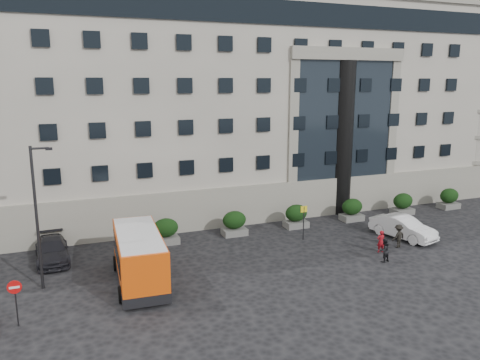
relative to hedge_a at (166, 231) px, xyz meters
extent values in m
plane|color=black|center=(4.00, -7.80, -0.93)|extent=(120.00, 120.00, 0.00)
cube|color=gray|center=(10.00, 14.20, 8.07)|extent=(44.00, 24.00, 18.00)
cylinder|color=black|center=(16.00, 2.50, 5.57)|extent=(1.80, 1.80, 13.00)
cube|color=#575754|center=(0.00, 0.00, -0.68)|extent=(1.80, 1.20, 0.50)
ellipsoid|color=black|center=(0.00, 0.00, 0.24)|extent=(1.80, 1.26, 1.34)
cube|color=#575754|center=(5.20, 0.00, -0.68)|extent=(1.80, 1.20, 0.50)
ellipsoid|color=black|center=(5.20, 0.00, 0.24)|extent=(1.80, 1.26, 1.34)
cube|color=#575754|center=(10.40, 0.00, -0.68)|extent=(1.80, 1.20, 0.50)
ellipsoid|color=black|center=(10.40, 0.00, 0.24)|extent=(1.80, 1.26, 1.34)
cube|color=#575754|center=(15.60, 0.00, -0.68)|extent=(1.80, 1.20, 0.50)
ellipsoid|color=black|center=(15.60, 0.00, 0.24)|extent=(1.80, 1.26, 1.34)
cube|color=#575754|center=(20.80, 0.00, -0.68)|extent=(1.80, 1.20, 0.50)
ellipsoid|color=black|center=(20.80, 0.00, 0.24)|extent=(1.80, 1.26, 1.34)
cube|color=#575754|center=(26.00, 0.00, -0.68)|extent=(1.80, 1.20, 0.50)
ellipsoid|color=black|center=(26.00, 0.00, 0.24)|extent=(1.80, 1.26, 1.34)
cylinder|color=#262628|center=(-8.00, -4.80, 3.07)|extent=(0.16, 0.16, 8.00)
cylinder|color=#262628|center=(-7.55, -4.80, 6.92)|extent=(0.90, 0.12, 0.12)
cube|color=black|center=(-7.10, -4.80, 6.87)|extent=(0.35, 0.18, 0.14)
cylinder|color=#262628|center=(9.50, -2.80, 0.32)|extent=(0.08, 0.08, 2.50)
cube|color=yellow|center=(9.50, -2.80, 1.37)|extent=(0.50, 0.06, 0.45)
cylinder|color=#262628|center=(-9.00, -8.80, 0.17)|extent=(0.08, 0.08, 2.20)
cylinder|color=red|center=(-9.00, -8.86, 1.07)|extent=(0.64, 0.05, 0.64)
cube|color=white|center=(-9.00, -8.90, 1.07)|extent=(0.45, 0.04, 0.10)
cube|color=#E44B0A|center=(-2.83, -5.93, 0.80)|extent=(2.80, 7.14, 2.35)
cube|color=black|center=(-2.83, -5.93, -0.48)|extent=(2.84, 7.18, 0.55)
cube|color=black|center=(-2.83, -5.93, 1.02)|extent=(2.77, 5.60, 1.05)
cube|color=silver|center=(-2.83, -5.93, 1.93)|extent=(2.66, 6.78, 0.18)
cylinder|color=black|center=(-4.15, -8.10, -0.48)|extent=(0.33, 0.91, 0.90)
cylinder|color=black|center=(-1.75, -8.24, -0.48)|extent=(0.33, 0.91, 0.90)
cylinder|color=black|center=(-3.90, -3.62, -0.48)|extent=(0.33, 0.91, 0.90)
cylinder|color=black|center=(-1.50, -3.76, -0.48)|extent=(0.33, 0.91, 0.90)
cube|color=maroon|center=(-10.06, 8.75, 0.53)|extent=(2.51, 3.60, 2.36)
cube|color=maroon|center=(-9.80, 6.31, 0.16)|extent=(2.22, 1.72, 1.60)
cube|color=black|center=(-9.73, 5.65, 0.49)|extent=(1.79, 0.31, 0.75)
cylinder|color=black|center=(-10.84, 6.29, -0.53)|extent=(0.33, 0.81, 0.79)
cylinder|color=black|center=(-8.78, 6.51, -0.53)|extent=(0.33, 0.81, 0.79)
cylinder|color=black|center=(-11.17, 9.39, -0.53)|extent=(0.33, 0.81, 0.79)
cylinder|color=black|center=(-9.11, 9.61, -0.53)|extent=(0.33, 0.81, 0.79)
imported|color=black|center=(-7.50, -0.53, -0.22)|extent=(2.19, 4.95, 1.41)
imported|color=black|center=(-9.29, 8.20, -0.25)|extent=(3.00, 5.19, 1.36)
imported|color=white|center=(16.48, -5.13, -0.12)|extent=(2.95, 5.20, 1.62)
imported|color=maroon|center=(13.09, -6.98, -0.16)|extent=(0.61, 0.45, 1.53)
imported|color=black|center=(12.21, -8.45, -0.16)|extent=(0.83, 0.69, 1.53)
imported|color=black|center=(14.84, -6.63, -0.11)|extent=(1.15, 0.79, 1.64)
camera|label=1|loc=(-6.60, -31.33, 10.37)|focal=35.00mm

